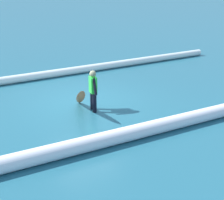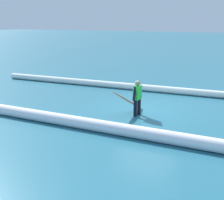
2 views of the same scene
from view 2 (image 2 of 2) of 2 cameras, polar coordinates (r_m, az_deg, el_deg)
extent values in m
plane|color=#256479|center=(13.96, 5.97, -1.64)|extent=(173.66, 173.66, 0.00)
cylinder|color=black|center=(12.87, 4.06, -1.43)|extent=(0.14, 0.14, 0.65)
cylinder|color=black|center=(13.10, 4.72, -1.17)|extent=(0.14, 0.14, 0.65)
cube|color=#2DD83F|center=(12.84, 4.44, 1.26)|extent=(0.25, 0.37, 0.54)
sphere|color=gray|center=(12.77, 4.47, 2.90)|extent=(0.22, 0.22, 0.22)
cylinder|color=black|center=(12.66, 3.93, 1.09)|extent=(0.09, 0.25, 0.57)
cylinder|color=black|center=(13.02, 4.94, 1.43)|extent=(0.09, 0.18, 0.57)
ellipsoid|color=#E55926|center=(13.16, 2.81, -0.15)|extent=(0.83, 1.83, 1.09)
ellipsoid|color=black|center=(13.16, 2.81, -0.13)|extent=(0.55, 1.43, 0.88)
cylinder|color=white|center=(17.28, 8.24, 1.90)|extent=(19.57, 1.19, 0.35)
cylinder|color=white|center=(10.02, 14.01, -7.03)|extent=(23.90, 0.46, 0.42)
camera|label=1|loc=(9.25, -47.10, 11.79)|focal=49.82mm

